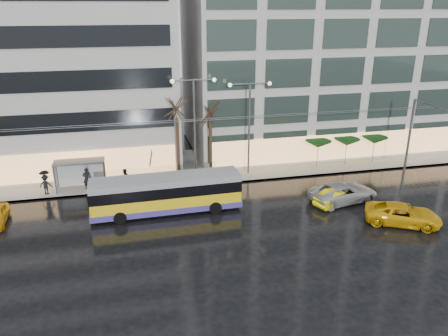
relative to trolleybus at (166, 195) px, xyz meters
name	(u,v)px	position (x,y,z in m)	size (l,w,h in m)	color
ground	(192,239)	(1.25, -4.58, -1.42)	(140.00, 140.00, 0.00)	black
sidewalk	(191,166)	(3.25, 9.42, -1.35)	(80.00, 10.00, 0.15)	gray
kerb	(199,185)	(3.25, 4.47, -1.35)	(80.00, 0.10, 0.15)	slate
building_right	(338,28)	(20.25, 14.42, 11.23)	(32.00, 14.00, 25.00)	#AFADA8
trolleybus	(166,195)	(0.00, 0.00, 0.00)	(11.41, 4.51, 5.26)	yellow
catenary	(188,145)	(2.25, 3.36, 2.83)	(42.24, 5.12, 7.00)	#595B60
bus_shelter	(75,168)	(-7.13, 6.11, 0.54)	(4.20, 1.60, 2.51)	#595B60
street_lamp_near	(194,115)	(3.25, 6.22, 4.57)	(3.96, 0.36, 9.03)	#595B60
street_lamp_far	(249,115)	(8.25, 6.22, 4.29)	(3.96, 0.36, 8.53)	#595B60
tree_a	(176,103)	(1.75, 6.42, 5.66)	(3.20, 3.20, 8.40)	black
tree_b	(210,109)	(4.75, 6.62, 4.97)	(3.20, 3.20, 7.70)	black
parasol_a	(318,144)	(15.25, 6.42, 1.02)	(2.50, 2.50, 2.65)	#595B60
parasol_b	(347,142)	(18.25, 6.42, 1.02)	(2.50, 2.50, 2.65)	#595B60
parasol_c	(375,140)	(21.25, 6.42, 1.02)	(2.50, 2.50, 2.65)	#595B60
taxi_b	(335,197)	(13.23, -1.66, -0.79)	(1.35, 3.86, 1.27)	#FFEF0D
taxi_c	(403,214)	(16.58, -5.71, -0.68)	(2.46, 5.33, 1.48)	#E8AF0C
sedan_silver	(343,192)	(14.14, -1.22, -0.64)	(2.62, 5.68, 1.58)	#A6A6AA
pedestrian_a	(86,174)	(-6.24, 5.66, 0.14)	(1.00, 1.02, 2.19)	black
pedestrian_b	(125,178)	(-3.07, 5.15, -0.40)	(1.08, 1.05, 1.75)	black
pedestrian_c	(45,182)	(-9.52, 5.28, -0.16)	(1.22, 0.99, 2.11)	black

